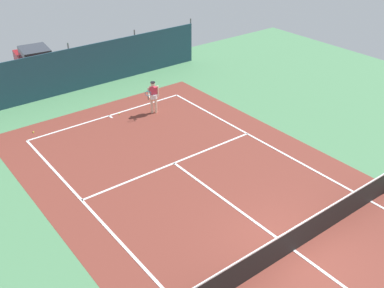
{
  "coord_description": "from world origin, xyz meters",
  "views": [
    {
      "loc": [
        -8.96,
        -6.43,
        9.92
      ],
      "look_at": [
        0.59,
        5.97,
        0.9
      ],
      "focal_mm": 42.34,
      "sensor_mm": 36.0,
      "label": 1
    }
  ],
  "objects_px": {
    "tennis_player": "(153,95)",
    "tennis_ball_midcourt": "(119,114)",
    "tennis_ball_near_player": "(33,132)",
    "tennis_net": "(296,238)",
    "parked_car": "(36,62)"
  },
  "relations": [
    {
      "from": "tennis_net",
      "to": "parked_car",
      "type": "relative_size",
      "value": 2.31
    },
    {
      "from": "tennis_ball_midcourt",
      "to": "parked_car",
      "type": "height_order",
      "value": "parked_car"
    },
    {
      "from": "tennis_ball_midcourt",
      "to": "tennis_player",
      "type": "bearing_deg",
      "value": -31.38
    },
    {
      "from": "tennis_player",
      "to": "tennis_net",
      "type": "bearing_deg",
      "value": 108.32
    },
    {
      "from": "tennis_ball_near_player",
      "to": "tennis_ball_midcourt",
      "type": "relative_size",
      "value": 1.0
    },
    {
      "from": "tennis_net",
      "to": "parked_car",
      "type": "distance_m",
      "value": 19.28
    },
    {
      "from": "tennis_ball_near_player",
      "to": "tennis_ball_midcourt",
      "type": "distance_m",
      "value": 4.15
    },
    {
      "from": "tennis_player",
      "to": "tennis_ball_midcourt",
      "type": "xyz_separation_m",
      "value": [
        -1.47,
        0.9,
        -0.93
      ]
    },
    {
      "from": "tennis_ball_near_player",
      "to": "tennis_net",
      "type": "bearing_deg",
      "value": -73.89
    },
    {
      "from": "tennis_player",
      "to": "tennis_ball_near_player",
      "type": "distance_m",
      "value": 5.86
    },
    {
      "from": "tennis_player",
      "to": "tennis_ball_near_player",
      "type": "bearing_deg",
      "value": 12.22
    },
    {
      "from": "tennis_ball_midcourt",
      "to": "parked_car",
      "type": "distance_m",
      "value": 7.66
    },
    {
      "from": "tennis_net",
      "to": "tennis_ball_near_player",
      "type": "height_order",
      "value": "tennis_net"
    },
    {
      "from": "tennis_player",
      "to": "tennis_ball_midcourt",
      "type": "distance_m",
      "value": 1.96
    },
    {
      "from": "tennis_net",
      "to": "tennis_ball_midcourt",
      "type": "height_order",
      "value": "tennis_net"
    }
  ]
}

